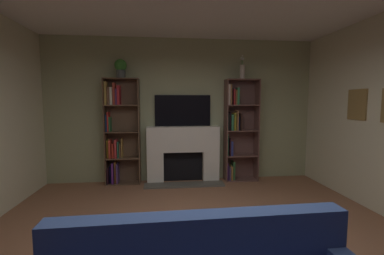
% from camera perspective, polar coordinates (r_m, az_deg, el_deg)
% --- Properties ---
extents(wall_back_accent, '(5.47, 0.06, 2.86)m').
position_cam_1_polar(wall_back_accent, '(5.33, -2.09, 3.72)').
color(wall_back_accent, '#A3AB7F').
rests_on(wall_back_accent, ground_plane).
extents(fireplace, '(1.53, 0.56, 1.12)m').
position_cam_1_polar(fireplace, '(5.26, -1.93, -5.40)').
color(fireplace, white).
rests_on(fireplace, ground_plane).
extents(tv, '(1.11, 0.06, 0.62)m').
position_cam_1_polar(tv, '(5.27, -2.04, 3.71)').
color(tv, black).
rests_on(tv, fireplace).
extents(bookshelf_left, '(0.66, 0.28, 2.05)m').
position_cam_1_polar(bookshelf_left, '(5.29, -15.73, -0.91)').
color(bookshelf_left, brown).
rests_on(bookshelf_left, ground_plane).
extents(bookshelf_right, '(0.66, 0.32, 2.05)m').
position_cam_1_polar(bookshelf_right, '(5.40, 9.74, -0.40)').
color(bookshelf_right, brown).
rests_on(bookshelf_right, ground_plane).
extents(potted_plant, '(0.23, 0.23, 0.35)m').
position_cam_1_polar(potted_plant, '(5.23, -15.30, 12.47)').
color(potted_plant, '#4F5652').
rests_on(potted_plant, bookshelf_left).
extents(vase_with_flowers, '(0.10, 0.10, 0.48)m').
position_cam_1_polar(vase_with_flowers, '(5.40, 10.91, 12.20)').
color(vase_with_flowers, beige).
rests_on(vase_with_flowers, bookshelf_right).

